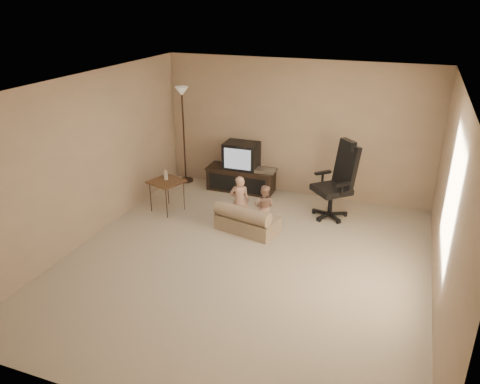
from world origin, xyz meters
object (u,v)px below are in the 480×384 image
at_px(tv_stand, 241,171).
at_px(toddler_left, 240,201).
at_px(floor_lamp, 183,114).
at_px(toddler_right, 264,207).
at_px(side_table, 166,182).
at_px(child_sofa, 246,220).
at_px(office_chair, 336,190).

distance_m(tv_stand, toddler_left, 1.49).
relative_size(tv_stand, floor_lamp, 0.70).
distance_m(toddler_left, toddler_right, 0.41).
bearing_deg(floor_lamp, side_table, -76.09).
height_order(side_table, child_sofa, side_table).
relative_size(tv_stand, toddler_left, 1.55).
height_order(child_sofa, toddler_right, toddler_right).
bearing_deg(toddler_left, floor_lamp, -59.58).
distance_m(side_table, toddler_right, 1.78).
bearing_deg(side_table, tv_stand, 56.24).
xyz_separation_m(tv_stand, toddler_right, (0.89, -1.34, -0.03)).
relative_size(side_table, toddler_right, 1.04).
xyz_separation_m(office_chair, side_table, (-2.78, -0.79, 0.06)).
height_order(side_table, toddler_left, toddler_left).
bearing_deg(floor_lamp, office_chair, -10.76).
bearing_deg(tv_stand, side_table, -124.76).
bearing_deg(child_sofa, toddler_left, 148.81).
xyz_separation_m(office_chair, child_sofa, (-1.22, -1.04, -0.29)).
bearing_deg(toddler_left, side_table, -22.55).
xyz_separation_m(child_sofa, toddler_left, (-0.18, 0.17, 0.24)).
height_order(tv_stand, toddler_left, tv_stand).
relative_size(child_sofa, toddler_left, 1.22).
bearing_deg(floor_lamp, toddler_left, -40.48).
height_order(toddler_left, toddler_right, toddler_left).
bearing_deg(child_sofa, side_table, -177.21).
relative_size(toddler_left, toddler_right, 1.18).
height_order(side_table, toddler_right, side_table).
height_order(floor_lamp, toddler_left, floor_lamp).
xyz_separation_m(office_chair, toddler_right, (-1.00, -0.81, -0.11)).
distance_m(side_table, child_sofa, 1.62).
height_order(floor_lamp, child_sofa, floor_lamp).
bearing_deg(floor_lamp, toddler_right, -33.52).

